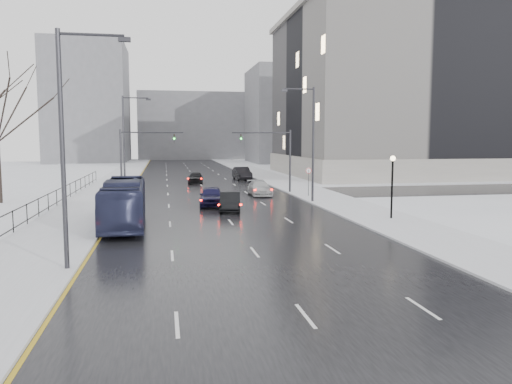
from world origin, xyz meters
TOP-DOWN VIEW (x-y plane):
  - road at (0.00, 60.00)m, footprint 16.00×150.00m
  - cross_road at (0.00, 48.00)m, footprint 130.00×10.00m
  - sidewalk_left at (-10.50, 60.00)m, footprint 5.00×150.00m
  - sidewalk_right at (10.50, 60.00)m, footprint 5.00×150.00m
  - park_strip at (-20.00, 60.00)m, footprint 14.00×150.00m
  - tree_park_e at (-18.20, 44.00)m, footprint 9.45×9.45m
  - iron_fence at (-13.00, 30.00)m, footprint 0.06×70.00m
  - streetlight_r_mid at (8.17, 40.00)m, footprint 2.95×0.25m
  - streetlight_l_near at (-8.17, 20.00)m, footprint 2.95×0.25m
  - streetlight_l_far at (-8.17, 52.00)m, footprint 2.95×0.25m
  - lamppost_r_mid at (11.00, 30.00)m, footprint 0.36×0.36m
  - mast_signal_right at (7.33, 48.00)m, footprint 6.10×0.33m
  - mast_signal_left at (-7.33, 48.00)m, footprint 6.10×0.33m
  - no_uturn_sign at (9.20, 44.00)m, footprint 0.60×0.06m
  - civic_building at (35.00, 72.00)m, footprint 41.00×31.00m
  - bldg_far_right at (28.00, 115.00)m, footprint 24.00×20.00m
  - bldg_far_left at (-22.00, 125.00)m, footprint 18.00×22.00m
  - bldg_far_center at (4.00, 140.00)m, footprint 30.00×18.00m
  - bus at (-6.86, 30.88)m, footprint 2.81×10.77m
  - sedan_center_near at (-0.50, 39.42)m, footprint 2.38×4.92m
  - sedan_right_near at (0.64, 36.15)m, footprint 2.12×4.56m
  - sedan_right_far at (4.89, 46.32)m, footprint 1.97×4.83m
  - sedan_center_far at (-0.50, 60.83)m, footprint 2.17×4.44m
  - sedan_right_distant at (6.06, 65.10)m, footprint 2.11×5.33m

SIDE VIEW (x-z plane):
  - tree_park_e at x=-18.20m, z-range -6.75..6.75m
  - road at x=0.00m, z-range 0.00..0.04m
  - cross_road at x=0.00m, z-range 0.00..0.04m
  - park_strip at x=-20.00m, z-range 0.00..0.12m
  - sidewalk_left at x=-10.50m, z-range 0.00..0.16m
  - sidewalk_right at x=10.50m, z-range 0.00..0.16m
  - sedan_right_far at x=4.89m, z-range 0.04..1.44m
  - sedan_right_near at x=0.64m, z-range 0.04..1.49m
  - sedan_center_far at x=-0.50m, z-range 0.04..1.50m
  - sedan_center_near at x=-0.50m, z-range 0.04..1.66m
  - sedan_right_distant at x=6.06m, z-range 0.04..1.76m
  - iron_fence at x=-13.00m, z-range 0.26..1.56m
  - bus at x=-6.86m, z-range 0.04..3.02m
  - no_uturn_sign at x=9.20m, z-range 0.95..3.65m
  - lamppost_r_mid at x=11.00m, z-range 0.80..5.08m
  - mast_signal_right at x=7.33m, z-range 0.86..7.36m
  - mast_signal_left at x=-7.33m, z-range 0.86..7.36m
  - streetlight_r_mid at x=8.17m, z-range 0.62..10.62m
  - streetlight_l_near at x=-8.17m, z-range 0.62..10.62m
  - streetlight_l_far at x=-8.17m, z-range 0.62..10.62m
  - bldg_far_center at x=4.00m, z-range 0.00..18.00m
  - bldg_far_right at x=28.00m, z-range 0.00..22.00m
  - civic_building at x=35.00m, z-range -1.19..23.61m
  - bldg_far_left at x=-22.00m, z-range 0.00..28.00m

